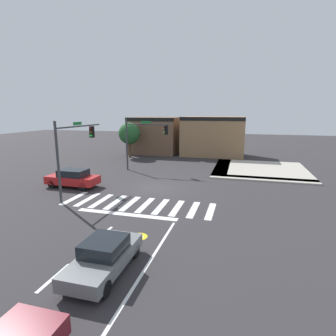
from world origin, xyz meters
name	(u,v)px	position (x,y,z in m)	size (l,w,h in m)	color
ground_plane	(157,187)	(0.00, 0.00, 0.00)	(120.00, 120.00, 0.00)	#302D30
crosswalk_near	(138,204)	(0.00, -4.50, 0.00)	(10.78, 3.18, 0.01)	silver
lane_markings	(105,255)	(1.16, -11.43, 0.00)	(6.80, 18.75, 0.01)	white
bike_detector_marking	(139,237)	(1.95, -9.24, 0.00)	(0.92, 0.92, 0.01)	yellow
curb_corner_northeast	(255,170)	(8.49, 9.42, 0.07)	(10.00, 10.60, 0.15)	#B2AA9E
storefront_row	(183,136)	(-1.79, 18.90, 2.82)	(17.22, 6.54, 5.68)	brown
traffic_signal_southwest	(75,144)	(-5.43, -3.55, 4.04)	(0.32, 5.98, 5.84)	#383A3D
traffic_signal_northwest	(144,136)	(-3.41, 6.09, 3.86)	(5.17, 0.32, 5.67)	#383A3D
car_gray	(104,256)	(1.76, -12.57, 0.69)	(1.74, 4.15, 1.40)	slate
car_red	(73,178)	(-7.07, -1.78, 0.80)	(4.45, 1.86, 1.57)	red
roadside_tree	(129,134)	(-8.50, 14.00, 3.37)	(3.03, 3.03, 4.92)	#4C3823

